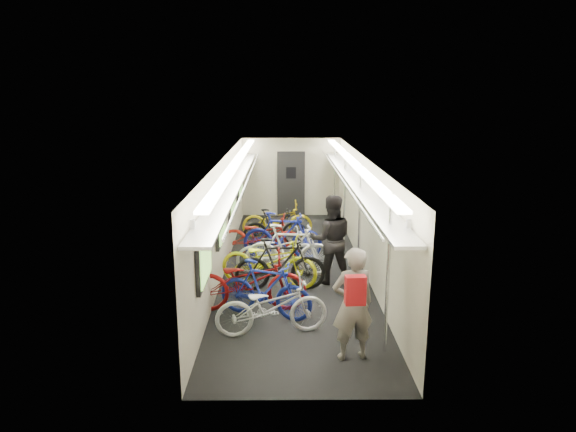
{
  "coord_description": "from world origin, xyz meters",
  "views": [
    {
      "loc": [
        -0.23,
        -10.67,
        3.71
      ],
      "look_at": [
        -0.14,
        0.04,
        1.15
      ],
      "focal_mm": 32.0,
      "sensor_mm": 36.0,
      "label": 1
    }
  ],
  "objects_px": {
    "bicycle_0": "(272,306)",
    "passenger_mid": "(331,239)",
    "passenger_near": "(353,304)",
    "bicycle_1": "(265,289)",
    "backpack": "(355,290)"
  },
  "relations": [
    {
      "from": "bicycle_0",
      "to": "passenger_mid",
      "type": "distance_m",
      "value": 2.59
    },
    {
      "from": "passenger_near",
      "to": "passenger_mid",
      "type": "xyz_separation_m",
      "value": [
        -0.03,
        3.06,
        0.07
      ]
    },
    {
      "from": "bicycle_0",
      "to": "bicycle_1",
      "type": "xyz_separation_m",
      "value": [
        -0.12,
        0.63,
        0.04
      ]
    },
    {
      "from": "bicycle_0",
      "to": "backpack",
      "type": "distance_m",
      "value": 1.94
    },
    {
      "from": "bicycle_0",
      "to": "bicycle_1",
      "type": "height_order",
      "value": "bicycle_1"
    },
    {
      "from": "bicycle_0",
      "to": "backpack",
      "type": "bearing_deg",
      "value": -151.09
    },
    {
      "from": "passenger_mid",
      "to": "backpack",
      "type": "height_order",
      "value": "passenger_mid"
    },
    {
      "from": "passenger_mid",
      "to": "backpack",
      "type": "bearing_deg",
      "value": 88.35
    },
    {
      "from": "passenger_near",
      "to": "passenger_mid",
      "type": "relative_size",
      "value": 0.93
    },
    {
      "from": "passenger_near",
      "to": "backpack",
      "type": "relative_size",
      "value": 4.37
    },
    {
      "from": "backpack",
      "to": "passenger_mid",
      "type": "bearing_deg",
      "value": 85.64
    },
    {
      "from": "bicycle_1",
      "to": "passenger_near",
      "type": "xyz_separation_m",
      "value": [
        1.28,
        -1.4,
        0.33
      ]
    },
    {
      "from": "bicycle_1",
      "to": "passenger_near",
      "type": "bearing_deg",
      "value": -116.9
    },
    {
      "from": "passenger_near",
      "to": "passenger_mid",
      "type": "height_order",
      "value": "passenger_mid"
    },
    {
      "from": "passenger_mid",
      "to": "bicycle_1",
      "type": "bearing_deg",
      "value": 51.78
    }
  ]
}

